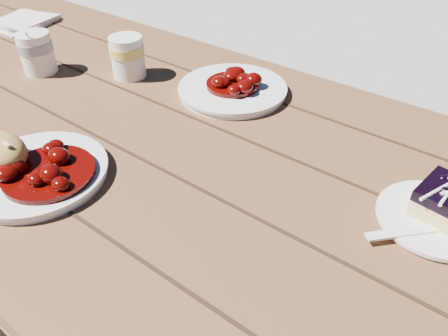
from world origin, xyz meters
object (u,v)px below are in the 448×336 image
Objects in this scene: main_plate at (37,174)px; picnic_table at (143,184)px; dessert_plate at (434,219)px; second_cup at (128,57)px; coffee_cup at (37,53)px; bread_roll at (1,150)px; second_plate at (232,90)px.

picnic_table is at bearing 92.08° from main_plate.
main_plate is 0.62m from dessert_plate.
main_plate is 0.39m from second_cup.
bread_roll is at bearing -41.99° from coffee_cup.
second_plate is 2.46× the size of second_cup.
second_plate is at bearing 23.97° from coffee_cup.
bread_roll is 0.47m from second_plate.
picnic_table is at bearing -112.41° from second_plate.
second_cup is at bearing 105.89° from bread_roll.
bread_roll is at bearing -101.11° from picnic_table.
bread_roll is 1.13× the size of second_cup.
coffee_cup is (-0.90, -0.05, 0.04)m from dessert_plate.
picnic_table is 8.95× the size of main_plate.
dessert_plate is 0.69× the size of second_plate.
second_plate is at bearing 67.59° from picnic_table.
dessert_plate is (0.55, 0.29, -0.00)m from main_plate.
coffee_cup is at bearing 176.18° from picnic_table.
coffee_cup reaches higher than picnic_table.
picnic_table is 18.91× the size of bread_roll.
picnic_table is 8.67× the size of second_plate.
main_plate reaches higher than dessert_plate.
picnic_table is 0.29m from second_cup.
dessert_plate is 1.70× the size of coffee_cup.
second_plate is (0.43, 0.19, -0.04)m from coffee_cup.
second_cup is at bearing 31.36° from coffee_cup.
picnic_table is at bearing -172.70° from dessert_plate.
coffee_cup is (-0.29, 0.26, 0.00)m from bread_roll.
second_cup is at bearing -162.34° from second_plate.
main_plate is at bearing -152.11° from dessert_plate.
second_plate is at bearing 163.39° from dessert_plate.
picnic_table is at bearing -3.82° from coffee_cup.
coffee_cup is 1.00× the size of second_cup.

